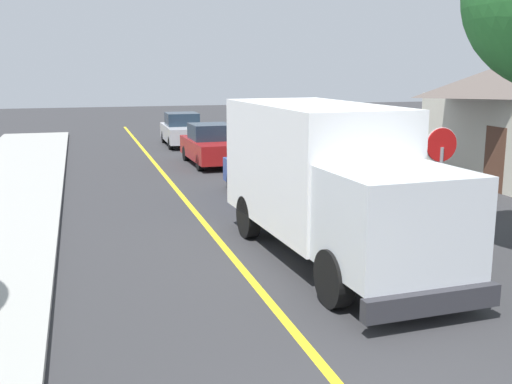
{
  "coord_description": "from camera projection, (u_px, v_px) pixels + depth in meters",
  "views": [
    {
      "loc": [
        -2.99,
        -4.24,
        3.97
      ],
      "look_at": [
        0.5,
        7.8,
        1.4
      ],
      "focal_mm": 42.89,
      "sensor_mm": 36.0,
      "label": 1
    }
  ],
  "objects": [
    {
      "name": "centre_line_yellow",
      "position": [
        211.0,
        232.0,
        15.0
      ],
      "size": [
        0.16,
        56.0,
        0.01
      ],
      "primitive_type": "cube",
      "color": "gold",
      "rests_on": "ground"
    },
    {
      "name": "box_truck",
      "position": [
        326.0,
        175.0,
        12.67
      ],
      "size": [
        2.75,
        7.29,
        3.2
      ],
      "color": "white",
      "rests_on": "ground"
    },
    {
      "name": "parked_car_near",
      "position": [
        268.0,
        174.0,
        18.58
      ],
      "size": [
        1.82,
        4.41,
        1.67
      ],
      "color": "#2D4793",
      "rests_on": "ground"
    },
    {
      "name": "parked_car_mid",
      "position": [
        211.0,
        145.0,
        25.24
      ],
      "size": [
        1.89,
        4.44,
        1.67
      ],
      "color": "maroon",
      "rests_on": "ground"
    },
    {
      "name": "parked_car_far",
      "position": [
        182.0,
        130.0,
        31.39
      ],
      "size": [
        1.88,
        4.43,
        1.67
      ],
      "color": "#B7B7BC",
      "rests_on": "ground"
    },
    {
      "name": "parked_van_across",
      "position": [
        336.0,
        164.0,
        20.43
      ],
      "size": [
        1.83,
        4.41,
        1.67
      ],
      "color": "silver",
      "rests_on": "ground"
    },
    {
      "name": "stop_sign",
      "position": [
        441.0,
        162.0,
        13.81
      ],
      "size": [
        0.8,
        0.1,
        2.65
      ],
      "color": "gray",
      "rests_on": "ground"
    }
  ]
}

